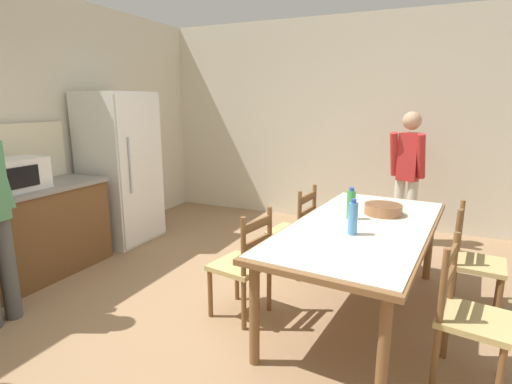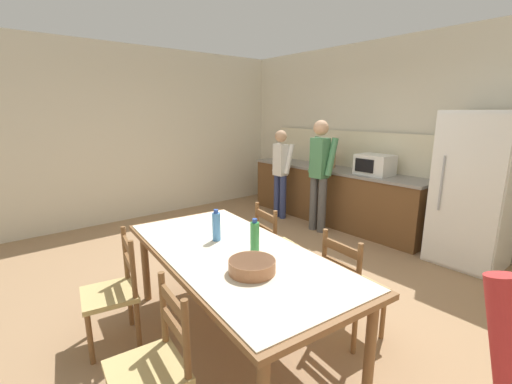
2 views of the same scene
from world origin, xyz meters
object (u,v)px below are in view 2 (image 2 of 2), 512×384
Objects in this scene: bottle_off_centre at (255,237)px; chair_side_far_right at (350,287)px; serving_bowl at (252,265)px; chair_side_near_left at (114,292)px; microwave at (375,165)px; bottle_near_centre at (216,226)px; paper_bag at (327,157)px; person_at_sink at (281,169)px; chair_side_near_right at (154,368)px; refrigerator at (475,190)px; chair_side_far_left at (276,248)px; person_at_counter at (320,170)px; dining_table at (233,259)px.

bottle_off_centre is 0.30× the size of chair_side_far_right.
chair_side_far_right is (0.19, 0.87, -0.38)m from serving_bowl.
serving_bowl is at bearing 44.48° from chair_side_near_left.
microwave is 0.55× the size of chair_side_far_right.
bottle_near_centre is at bearing 79.72° from chair_side_near_left.
paper_bag is 0.81m from person_at_sink.
chair_side_far_right is at bearing 90.60° from chair_side_near_right.
refrigerator reaches higher than serving_bowl.
refrigerator is 2.99m from bottle_off_centre.
chair_side_far_left is at bearing -82.40° from microwave.
person_at_sink is 0.89× the size of person_at_counter.
bottle_off_centre is 1.21m from chair_side_near_left.
chair_side_far_left is at bearing 95.03° from chair_side_near_left.
dining_table is 1.50× the size of person_at_sink.
refrigerator is 2.04× the size of chair_side_near_left.
paper_bag is at bearing 120.34° from bottle_off_centre.
bottle_off_centre is 0.30× the size of chair_side_near_right.
chair_side_far_left is at bearing -134.20° from person_at_sink.
bottle_off_centre reaches higher than dining_table.
chair_side_near_right is 1.00× the size of chair_side_near_left.
chair_side_far_right is at bearing 53.04° from dining_table.
person_at_counter reaches higher than chair_side_near_left.
bottle_near_centre is at bearing 110.32° from chair_side_far_left.
person_at_sink is at bearing 130.46° from dining_table.
paper_bag is 0.40× the size of chair_side_far_right.
microwave reaches higher than chair_side_near_right.
chair_side_near_left is (-0.57, -0.76, -0.26)m from dining_table.
bottle_near_centre is at bearing 167.96° from serving_bowl.
person_at_counter is at bearing 113.00° from chair_side_near_left.
paper_bag is at bearing -40.46° from chair_side_far_right.
paper_bag is 3.50m from dining_table.
microwave is at bearing 105.86° from bottle_off_centre.
chair_side_near_left is at bearing -128.21° from bottle_off_centre.
chair_side_near_right is at bearing -142.63° from person_at_sink.
microwave is at bearing 112.11° from chair_side_near_right.
refrigerator reaches higher than chair_side_far_left.
paper_bag is 4.03m from chair_side_near_left.
chair_side_near_right is at bearing 90.96° from chair_side_far_right.
person_at_sink reaches higher than chair_side_far_left.
bottle_off_centre reaches higher than serving_bowl.
refrigerator reaches higher than chair_side_near_left.
dining_table is 3.40m from person_at_sink.
serving_bowl is 1.21m from chair_side_near_left.
person_at_sink is at bearing -161.41° from microwave.
bottle_near_centre is (1.34, -3.05, -0.20)m from paper_bag.
chair_side_near_right is at bearing -62.68° from paper_bag.
microwave is 0.29× the size of person_at_counter.
serving_bowl is 3.74m from person_at_sink.
refrigerator is at bearing -0.80° from microwave.
paper_bag is at bearing 123.27° from chair_side_near_right.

